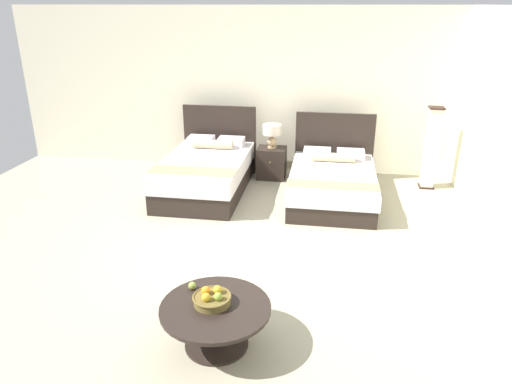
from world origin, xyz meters
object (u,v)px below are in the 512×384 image
(nightstand, at_px, (272,163))
(floor_lamp_corner, at_px, (431,148))
(table_lamp, at_px, (272,132))
(coffee_table, at_px, (216,316))
(fruit_bowl, at_px, (212,298))
(bed_near_window, at_px, (206,172))
(bed_near_corner, at_px, (332,181))
(loose_apple, at_px, (192,286))

(nightstand, distance_m, floor_lamp_corner, 2.68)
(table_lamp, xyz_separation_m, floor_lamp_corner, (2.65, -0.08, -0.14))
(coffee_table, bearing_deg, fruit_bowl, 136.40)
(bed_near_window, xyz_separation_m, floor_lamp_corner, (3.62, 0.74, 0.35))
(bed_near_corner, relative_size, table_lamp, 5.06)
(loose_apple, relative_size, floor_lamp_corner, 0.05)
(table_lamp, relative_size, loose_apple, 5.55)
(bed_near_window, xyz_separation_m, loose_apple, (0.78, -3.50, 0.13))
(floor_lamp_corner, bearing_deg, fruit_bowl, -120.46)
(coffee_table, relative_size, loose_apple, 13.24)
(fruit_bowl, xyz_separation_m, floor_lamp_corner, (2.61, 4.43, 0.21))
(bed_near_corner, bearing_deg, bed_near_window, -179.59)
(bed_near_corner, height_order, coffee_table, bed_near_corner)
(coffee_table, relative_size, fruit_bowl, 2.84)
(loose_apple, bearing_deg, fruit_bowl, -39.02)
(bed_near_window, bearing_deg, floor_lamp_corner, 11.57)
(nightstand, bearing_deg, coffee_table, -88.99)
(coffee_table, height_order, loose_apple, loose_apple)
(fruit_bowl, bearing_deg, table_lamp, 90.53)
(bed_near_window, distance_m, bed_near_corner, 2.05)
(coffee_table, bearing_deg, table_lamp, 91.00)
(nightstand, xyz_separation_m, floor_lamp_corner, (2.65, -0.06, 0.41))
(bed_near_corner, distance_m, fruit_bowl, 3.85)
(bed_near_corner, height_order, loose_apple, bed_near_corner)
(bed_near_corner, distance_m, floor_lamp_corner, 1.78)
(nightstand, distance_m, loose_apple, 4.31)
(bed_near_corner, height_order, nightstand, bed_near_corner)
(loose_apple, bearing_deg, coffee_table, -39.69)
(bed_near_corner, xyz_separation_m, loose_apple, (-1.27, -3.51, 0.18))
(fruit_bowl, bearing_deg, loose_apple, 140.98)
(fruit_bowl, bearing_deg, nightstand, 90.53)
(nightstand, distance_m, fruit_bowl, 4.49)
(floor_lamp_corner, bearing_deg, bed_near_corner, -155.25)
(fruit_bowl, distance_m, loose_apple, 0.31)
(nightstand, xyz_separation_m, table_lamp, (0.00, 0.02, 0.55))
(table_lamp, bearing_deg, coffee_table, -89.00)
(floor_lamp_corner, bearing_deg, bed_near_window, -168.43)
(bed_near_window, relative_size, bed_near_corner, 1.04)
(table_lamp, xyz_separation_m, fruit_bowl, (0.04, -4.51, -0.35))
(bed_near_window, distance_m, coffee_table, 3.87)
(nightstand, relative_size, floor_lamp_corner, 0.40)
(table_lamp, bearing_deg, loose_apple, -92.59)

